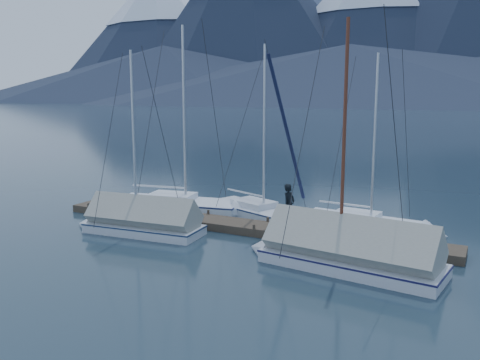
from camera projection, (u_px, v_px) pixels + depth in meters
name	position (u px, v px, depth m)	size (l,w,h in m)	color
ground	(217.00, 242.00, 20.23)	(1000.00, 1000.00, 0.00)	#152430
dock	(240.00, 228.00, 21.97)	(18.00, 1.50, 0.54)	#382D23
mooring_posts	(230.00, 221.00, 22.15)	(15.12, 1.52, 0.35)	#382D23
sailboat_open_left	(196.00, 207.00, 25.60)	(7.80, 3.59, 9.98)	white
sailboat_open_mid	(270.00, 216.00, 23.89)	(6.92, 4.18, 8.86)	silver
sailboat_open_right	(381.00, 226.00, 22.04)	(6.39, 2.68, 8.26)	white
sailboat_covered_near	(336.00, 253.00, 17.31)	(7.23, 3.19, 9.13)	silver
sailboat_covered_far	(134.00, 223.00, 21.55)	(6.06, 2.52, 8.32)	silver
person	(289.00, 205.00, 21.25)	(0.65, 0.43, 1.78)	black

